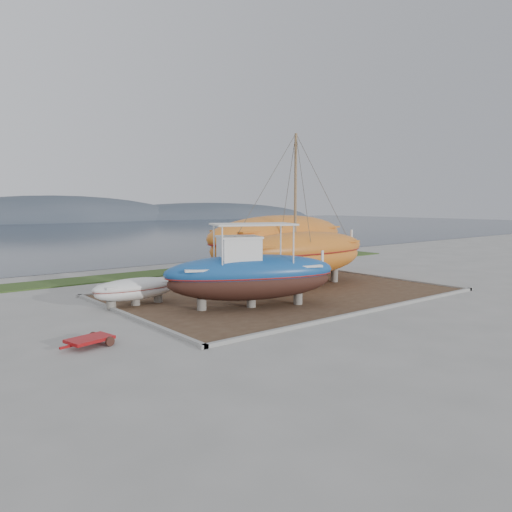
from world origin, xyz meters
TOP-DOWN VIEW (x-y plane):
  - ground at (0.00, 0.00)m, footprint 140.00×140.00m
  - dirt_patch at (0.00, 4.00)m, footprint 18.00×12.00m
  - curb_frame at (0.00, 4.00)m, footprint 18.60×12.60m
  - grass_strip at (0.00, 15.50)m, footprint 44.00×3.00m
  - sea at (0.00, 70.00)m, footprint 260.00×100.00m
  - blue_caique at (-3.70, 2.08)m, footprint 8.71×5.60m
  - white_dinghy at (-7.83, 6.00)m, footprint 4.31×1.65m
  - orange_sailboat at (2.29, 4.82)m, footprint 10.08×3.15m
  - orange_bare_hull at (3.25, 7.80)m, footprint 12.82×5.48m
  - red_trailer at (-12.12, 0.67)m, footprint 2.46×1.58m

SIDE VIEW (x-z plane):
  - ground at x=0.00m, z-range 0.00..0.00m
  - sea at x=0.00m, z-range -0.02..0.02m
  - dirt_patch at x=0.00m, z-range 0.00..0.06m
  - grass_strip at x=0.00m, z-range 0.00..0.08m
  - curb_frame at x=0.00m, z-range 0.00..0.15m
  - red_trailer at x=-12.12m, z-range 0.00..0.32m
  - white_dinghy at x=-7.83m, z-range 0.06..1.35m
  - blue_caique at x=-3.70m, z-range 0.06..4.08m
  - orange_bare_hull at x=3.25m, z-range 0.06..4.13m
  - orange_sailboat at x=2.29m, z-range 0.06..9.02m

